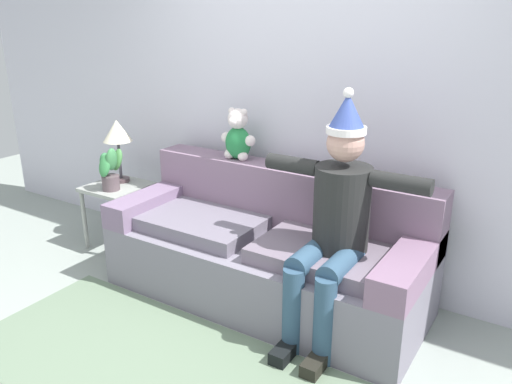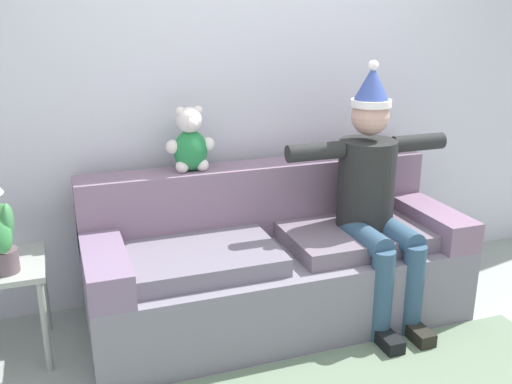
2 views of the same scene
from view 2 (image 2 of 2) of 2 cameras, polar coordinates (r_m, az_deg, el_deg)
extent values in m
cube|color=silver|center=(3.68, -1.05, 10.84)|extent=(7.00, 0.10, 2.70)
cube|color=slate|center=(3.50, 2.08, -9.03)|extent=(2.20, 0.88, 0.44)
cube|color=gray|center=(3.60, 0.28, -0.60)|extent=(2.20, 0.24, 0.44)
cube|color=slate|center=(3.17, -14.84, -6.48)|extent=(0.22, 0.88, 0.18)
cube|color=slate|center=(3.82, 16.04, -2.29)|extent=(0.22, 0.88, 0.18)
cube|color=slate|center=(3.20, -5.83, -6.43)|extent=(0.88, 0.62, 0.10)
cube|color=slate|center=(3.54, 9.90, -4.15)|extent=(0.88, 0.62, 0.10)
cylinder|color=#242524|center=(3.50, 10.82, 0.88)|extent=(0.34, 0.34, 0.52)
sphere|color=tan|center=(3.40, 11.21, 7.34)|extent=(0.22, 0.22, 0.22)
cylinder|color=white|center=(3.39, 11.29, 8.61)|extent=(0.23, 0.23, 0.04)
cone|color=#384D9C|center=(3.37, 11.40, 10.46)|extent=(0.21, 0.21, 0.20)
sphere|color=white|center=(3.36, 11.51, 12.14)|extent=(0.06, 0.06, 0.06)
cylinder|color=#304E68|center=(3.37, 10.78, -4.46)|extent=(0.14, 0.40, 0.14)
cylinder|color=#304E68|center=(3.33, 12.25, -9.96)|extent=(0.13, 0.13, 0.54)
cube|color=black|center=(3.39, 12.71, -13.97)|extent=(0.10, 0.24, 0.08)
cylinder|color=#304E68|center=(3.47, 13.65, -3.98)|extent=(0.14, 0.40, 0.14)
cylinder|color=#304E68|center=(3.43, 15.14, -9.31)|extent=(0.13, 0.13, 0.54)
cube|color=black|center=(3.49, 15.58, -13.22)|extent=(0.10, 0.24, 0.08)
cylinder|color=#242524|center=(3.28, 5.89, 3.98)|extent=(0.34, 0.10, 0.10)
cylinder|color=#242524|center=(3.62, 15.70, 4.73)|extent=(0.34, 0.10, 0.10)
ellipsoid|color=#268244|center=(3.39, -6.48, 4.10)|extent=(0.20, 0.16, 0.24)
sphere|color=silver|center=(3.35, -6.58, 7.08)|extent=(0.15, 0.15, 0.15)
sphere|color=silver|center=(3.30, -6.34, 6.73)|extent=(0.07, 0.07, 0.07)
sphere|color=silver|center=(3.33, -7.50, 7.90)|extent=(0.05, 0.05, 0.05)
sphere|color=silver|center=(3.36, -5.74, 8.03)|extent=(0.05, 0.05, 0.05)
sphere|color=silver|center=(3.36, -8.24, 4.43)|extent=(0.08, 0.08, 0.08)
sphere|color=silver|center=(3.37, -7.30, 2.49)|extent=(0.08, 0.08, 0.08)
sphere|color=silver|center=(3.41, -4.77, 4.74)|extent=(0.08, 0.08, 0.08)
sphere|color=silver|center=(3.40, -5.32, 2.68)|extent=(0.08, 0.08, 0.08)
cylinder|color=#9B9F98|center=(3.19, -20.10, -12.38)|extent=(0.04, 0.04, 0.51)
cylinder|color=#9B9F98|center=(3.56, -20.15, -9.07)|extent=(0.04, 0.04, 0.51)
cylinder|color=#5E4D53|center=(3.14, -23.60, -6.24)|extent=(0.14, 0.14, 0.12)
ellipsoid|color=#3C8348|center=(3.06, -23.33, -2.67)|extent=(0.08, 0.12, 0.19)
ellipsoid|color=#448542|center=(3.15, -23.73, -2.68)|extent=(0.11, 0.13, 0.19)
ellipsoid|color=#388847|center=(3.04, -23.86, -3.90)|extent=(0.12, 0.14, 0.19)
camera|label=1|loc=(2.83, 68.33, 8.91)|focal=35.94mm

